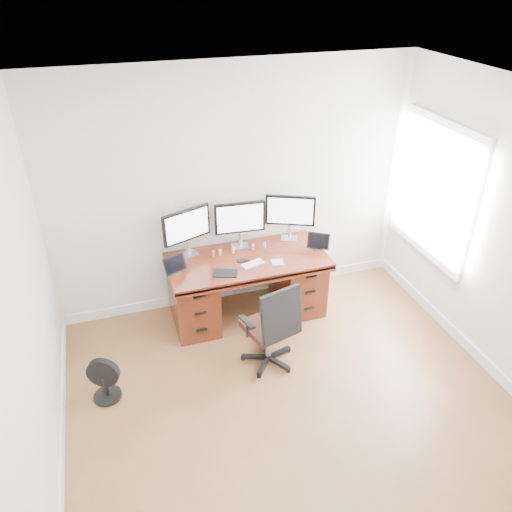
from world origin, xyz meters
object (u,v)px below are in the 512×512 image
object	(u,v)px
floor_fan	(105,380)
desk	(247,284)
keyboard	(253,264)
monitor_center	(240,219)
office_chair	(271,339)

from	to	relation	value
floor_fan	desk	bearing A→B (deg)	49.48
floor_fan	keyboard	bearing A→B (deg)	44.28
floor_fan	monitor_center	size ratio (longest dim) A/B	0.80
desk	monitor_center	size ratio (longest dim) A/B	3.08
desk	floor_fan	distance (m)	1.81
desk	monitor_center	distance (m)	0.72
desk	keyboard	bearing A→B (deg)	-84.02
desk	keyboard	distance (m)	0.39
desk	keyboard	size ratio (longest dim) A/B	6.88
keyboard	floor_fan	bearing A→B (deg)	-175.98
office_chair	floor_fan	world-z (taller)	office_chair
office_chair	keyboard	distance (m)	0.82
desk	monitor_center	bearing A→B (deg)	90.03
monitor_center	keyboard	bearing A→B (deg)	-83.21
keyboard	desk	bearing A→B (deg)	77.81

